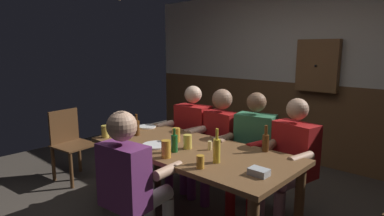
# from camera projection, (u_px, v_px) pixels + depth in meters

# --- Properties ---
(back_wall_upper) EXTENTS (5.78, 0.12, 1.34)m
(back_wall_upper) POSITION_uv_depth(u_px,v_px,m) (309.00, 36.00, 4.49)
(back_wall_upper) COLOR beige
(back_wall_wainscot) EXTENTS (5.78, 0.12, 1.15)m
(back_wall_wainscot) POSITION_uv_depth(u_px,v_px,m) (303.00, 122.00, 4.72)
(back_wall_wainscot) COLOR brown
(back_wall_wainscot) RESTS_ON ground_plane
(dining_table) EXTENTS (1.94, 0.88, 0.76)m
(dining_table) POSITION_uv_depth(u_px,v_px,m) (191.00, 158.00, 2.94)
(dining_table) COLOR brown
(dining_table) RESTS_ON ground_plane
(person_0) EXTENTS (0.58, 0.56, 1.21)m
(person_0) POSITION_uv_depth(u_px,v_px,m) (190.00, 131.00, 3.86)
(person_0) COLOR #AD1919
(person_0) RESTS_ON ground_plane
(person_1) EXTENTS (0.55, 0.54, 1.21)m
(person_1) POSITION_uv_depth(u_px,v_px,m) (217.00, 138.00, 3.56)
(person_1) COLOR #AD1919
(person_1) RESTS_ON ground_plane
(person_2) EXTENTS (0.58, 0.58, 1.21)m
(person_2) POSITION_uv_depth(u_px,v_px,m) (252.00, 146.00, 3.27)
(person_2) COLOR #33724C
(person_2) RESTS_ON ground_plane
(person_3) EXTENTS (0.60, 0.58, 1.20)m
(person_3) POSITION_uv_depth(u_px,v_px,m) (290.00, 156.00, 3.00)
(person_3) COLOR #AD1919
(person_3) RESTS_ON ground_plane
(person_4) EXTENTS (0.56, 0.55, 1.21)m
(person_4) POSITION_uv_depth(u_px,v_px,m) (132.00, 178.00, 2.46)
(person_4) COLOR #6B2D66
(person_4) RESTS_ON ground_plane
(chair_empty_near_right) EXTENTS (0.49, 0.49, 0.88)m
(chair_empty_near_right) POSITION_uv_depth(u_px,v_px,m) (70.00, 142.00, 4.07)
(chair_empty_near_right) COLOR brown
(chair_empty_near_right) RESTS_ON ground_plane
(table_candle) EXTENTS (0.04, 0.04, 0.08)m
(table_candle) POSITION_uv_depth(u_px,v_px,m) (210.00, 145.00, 2.86)
(table_candle) COLOR #F9E08C
(table_candle) RESTS_ON dining_table
(condiment_caddy) EXTENTS (0.14, 0.10, 0.05)m
(condiment_caddy) POSITION_uv_depth(u_px,v_px,m) (259.00, 172.00, 2.29)
(condiment_caddy) COLOR #B2B7BC
(condiment_caddy) RESTS_ON dining_table
(plate_0) EXTENTS (0.21, 0.21, 0.01)m
(plate_0) POSITION_uv_depth(u_px,v_px,m) (147.00, 127.00, 3.68)
(plate_0) COLOR white
(plate_0) RESTS_ON dining_table
(plate_1) EXTENTS (0.26, 0.26, 0.01)m
(plate_1) POSITION_uv_depth(u_px,v_px,m) (156.00, 145.00, 2.98)
(plate_1) COLOR white
(plate_1) RESTS_ON dining_table
(bottle_0) EXTENTS (0.06, 0.06, 0.28)m
(bottle_0) POSITION_uv_depth(u_px,v_px,m) (217.00, 150.00, 2.53)
(bottle_0) COLOR gold
(bottle_0) RESTS_ON dining_table
(bottle_1) EXTENTS (0.06, 0.06, 0.23)m
(bottle_1) POSITION_uv_depth(u_px,v_px,m) (136.00, 127.00, 3.32)
(bottle_1) COLOR #593314
(bottle_1) RESTS_ON dining_table
(bottle_2) EXTENTS (0.06, 0.06, 0.21)m
(bottle_2) POSITION_uv_depth(u_px,v_px,m) (174.00, 143.00, 2.79)
(bottle_2) COLOR #195923
(bottle_2) RESTS_ON dining_table
(bottle_3) EXTENTS (0.06, 0.06, 0.23)m
(bottle_3) POSITION_uv_depth(u_px,v_px,m) (266.00, 142.00, 2.81)
(bottle_3) COLOR #593314
(bottle_3) RESTS_ON dining_table
(pint_glass_0) EXTENTS (0.08, 0.08, 0.13)m
(pint_glass_0) POSITION_uv_depth(u_px,v_px,m) (188.00, 142.00, 2.89)
(pint_glass_0) COLOR #E5C64C
(pint_glass_0) RESTS_ON dining_table
(pint_glass_1) EXTENTS (0.08, 0.08, 0.15)m
(pint_glass_1) POSITION_uv_depth(u_px,v_px,m) (166.00, 149.00, 2.65)
(pint_glass_1) COLOR gold
(pint_glass_1) RESTS_ON dining_table
(pint_glass_2) EXTENTS (0.08, 0.08, 0.12)m
(pint_glass_2) POSITION_uv_depth(u_px,v_px,m) (134.00, 125.00, 3.53)
(pint_glass_2) COLOR gold
(pint_glass_2) RESTS_ON dining_table
(pint_glass_3) EXTENTS (0.07, 0.07, 0.12)m
(pint_glass_3) POSITION_uv_depth(u_px,v_px,m) (105.00, 131.00, 3.25)
(pint_glass_3) COLOR #E5C64C
(pint_glass_3) RESTS_ON dining_table
(pint_glass_4) EXTENTS (0.08, 0.08, 0.14)m
(pint_glass_4) POSITION_uv_depth(u_px,v_px,m) (176.00, 135.00, 3.10)
(pint_glass_4) COLOR gold
(pint_glass_4) RESTS_ON dining_table
(pint_glass_5) EXTENTS (0.06, 0.06, 0.10)m
(pint_glass_5) POSITION_uv_depth(u_px,v_px,m) (200.00, 162.00, 2.42)
(pint_glass_5) COLOR gold
(pint_glass_5) RESTS_ON dining_table
(wall_dart_cabinet) EXTENTS (0.56, 0.15, 0.70)m
(wall_dart_cabinet) POSITION_uv_depth(u_px,v_px,m) (318.00, 66.00, 4.34)
(wall_dart_cabinet) COLOR brown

